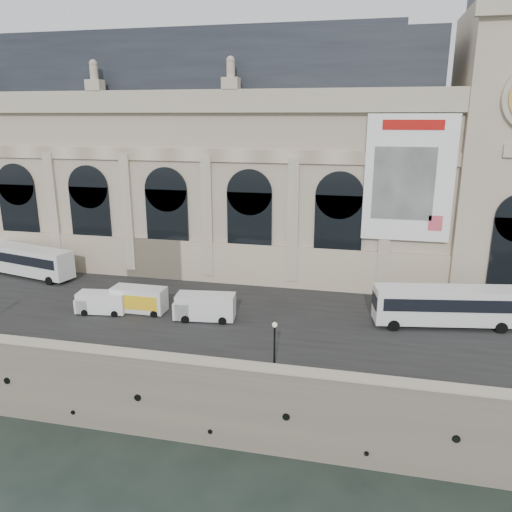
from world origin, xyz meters
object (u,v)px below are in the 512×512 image
at_px(bus_right, 444,305).
at_px(van_c, 202,307).
at_px(box_truck, 136,300).
at_px(bus_left, 28,260).
at_px(van_b, 99,302).
at_px(lamp_right, 274,347).

distance_m(bus_right, van_c, 23.02).
bearing_deg(box_truck, bus_right, 5.71).
height_order(bus_left, van_b, bus_left).
relative_size(van_b, van_c, 0.85).
height_order(bus_right, van_c, bus_right).
relative_size(van_c, lamp_right, 1.48).
xyz_separation_m(bus_right, lamp_right, (-13.97, -11.97, -0.10)).
distance_m(bus_left, bus_right, 48.21).
height_order(bus_left, van_c, bus_left).
bearing_deg(van_b, van_c, 3.74).
distance_m(van_b, van_c, 10.67).
bearing_deg(box_truck, bus_left, 156.84).
height_order(bus_right, van_b, bus_right).
height_order(van_c, lamp_right, lamp_right).
relative_size(bus_right, box_truck, 2.04).
xyz_separation_m(van_c, box_truck, (-7.19, 0.44, -0.02)).
bearing_deg(bus_right, van_b, -172.96).
distance_m(bus_right, lamp_right, 18.39).
bearing_deg(van_b, box_truck, 18.19).
bearing_deg(bus_right, lamp_right, -139.41).
bearing_deg(lamp_right, bus_right, 40.59).
height_order(box_truck, lamp_right, lamp_right).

